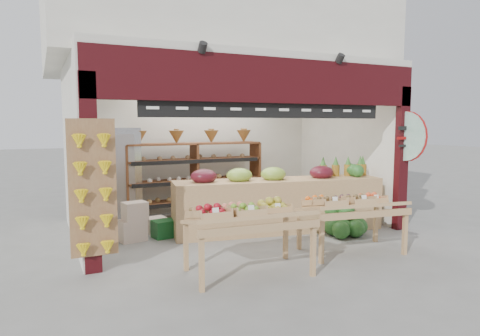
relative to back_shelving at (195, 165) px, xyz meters
The scene contains 11 objects.
ground 2.06m from the back_shelving, 78.72° to the right, with size 60.00×60.00×0.00m, color slate.
shop_structure 2.84m from the back_shelving, 15.39° to the right, with size 6.36×5.12×5.40m.
banana_board 3.74m from the back_shelving, 129.67° to the right, with size 0.60×0.15×1.80m.
gift_sign 4.25m from the back_shelving, 42.71° to the right, with size 0.04×0.93×0.92m.
back_shelving is the anchor object (origin of this frame).
refrigerator 1.62m from the back_shelving, behind, with size 0.74×0.74×1.90m, color #B7B9BE.
cardboard_stack 2.13m from the back_shelving, 135.28° to the right, with size 1.02×0.75×0.66m.
mid_counter 2.21m from the back_shelving, 63.64° to the right, with size 3.93×1.41×1.19m.
display_table_left 3.73m from the back_shelving, 100.20° to the right, with size 1.69×1.03×1.03m.
display_table_right 3.72m from the back_shelving, 70.14° to the right, with size 1.63×1.06×0.98m.
watermelon_pile 3.37m from the back_shelving, 54.27° to the right, with size 0.84×0.78×0.59m.
Camera 1 is at (-3.35, -6.92, 1.99)m, focal length 32.00 mm.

